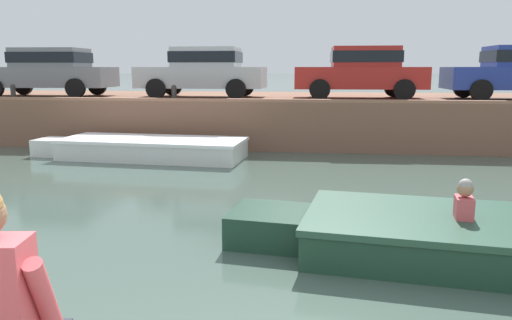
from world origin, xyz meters
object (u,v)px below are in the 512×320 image
Objects in this scene: car_centre_red at (361,70)px; car_leftmost_grey at (49,70)px; motorboat_passing at (510,242)px; boat_moored_west_white at (145,148)px; mooring_bollard_mid at (174,92)px; mooring_bollard_west at (13,91)px; car_left_inner_silver at (204,70)px.

car_leftmost_grey is at bearing 179.99° from car_centre_red.
boat_moored_west_white is at bearing 137.22° from motorboat_passing.
car_leftmost_grey reaches higher than mooring_bollard_mid.
mooring_bollard_west is 1.00× the size of mooring_bollard_mid.
boat_moored_west_white is at bearing -37.80° from car_leftmost_grey.
car_leftmost_grey and car_left_inner_silver have the same top height.
motorboat_passing is at bearing -58.43° from car_left_inner_silver.
car_left_inner_silver is at bearing -179.98° from car_centre_red.
motorboat_passing is at bearing -83.85° from car_centre_red.
car_leftmost_grey is 1.10× the size of car_left_inner_silver.
mooring_bollard_west is 4.87m from mooring_bollard_mid.
mooring_bollard_mid is (4.70, -1.77, -0.61)m from car_leftmost_grey.
car_centre_red is at bearing 30.81° from boat_moored_west_white.
car_left_inner_silver reaches higher than motorboat_passing.
mooring_bollard_west is at bearing 145.16° from motorboat_passing.
car_centre_red is at bearing 18.39° from mooring_bollard_mid.
mooring_bollard_west and mooring_bollard_mid have the same top height.
car_left_inner_silver is 8.86× the size of mooring_bollard_mid.
motorboat_passing is 14.62× the size of mooring_bollard_west.
boat_moored_west_white is 4.98m from mooring_bollard_west.
mooring_bollard_mid is at bearing -104.71° from car_left_inner_silver.
boat_moored_west_white is 12.66× the size of mooring_bollard_mid.
motorboat_passing is 1.65× the size of car_left_inner_silver.
mooring_bollard_mid is at bearing -161.61° from car_centre_red.
boat_moored_west_white is 1.43× the size of car_left_inner_silver.
car_left_inner_silver is at bearing -0.04° from car_leftmost_grey.
car_leftmost_grey reaches higher than mooring_bollard_west.
car_centre_red is (10.01, -0.00, -0.00)m from car_leftmost_grey.
car_leftmost_grey reaches higher than boat_moored_west_white.
mooring_bollard_mid is (-6.34, 7.80, 1.35)m from motorboat_passing.
mooring_bollard_mid is at bearing 0.00° from mooring_bollard_west.
motorboat_passing is 1.51× the size of car_leftmost_grey.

